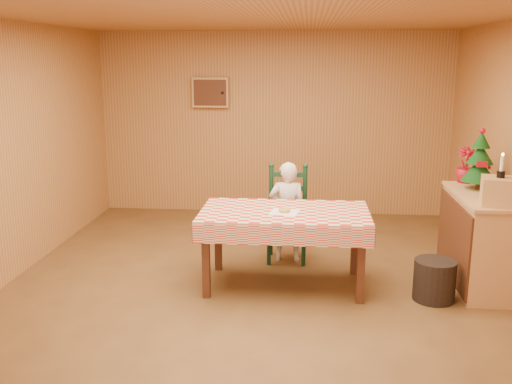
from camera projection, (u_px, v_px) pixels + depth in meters
ground at (254, 291)px, 5.57m from camera, size 6.00×6.00×0.00m
cabin_walls at (259, 99)px, 5.67m from camera, size 5.10×6.05×2.65m
dining_table at (285, 219)px, 5.58m from camera, size 1.66×0.96×0.77m
ladder_chair at (287, 216)px, 6.38m from camera, size 0.44×0.40×1.08m
seated_child at (287, 212)px, 6.31m from camera, size 0.41×0.27×1.12m
napkin at (284, 212)px, 5.51m from camera, size 0.30×0.30×0.00m
donut at (284, 210)px, 5.50m from camera, size 0.14×0.14×0.04m
shelf_unit at (479, 240)px, 5.64m from camera, size 0.54×1.24×0.93m
crate at (499, 191)px, 5.12m from camera, size 0.36×0.36×0.25m
christmas_tree at (480, 162)px, 5.71m from camera, size 0.34×0.34×0.62m
flower_arrangement at (466, 165)px, 6.03m from camera, size 0.24×0.24×0.37m
candle_set at (501, 170)px, 5.08m from camera, size 0.07×0.07×0.22m
storage_bin at (434, 280)px, 5.33m from camera, size 0.51×0.51×0.39m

